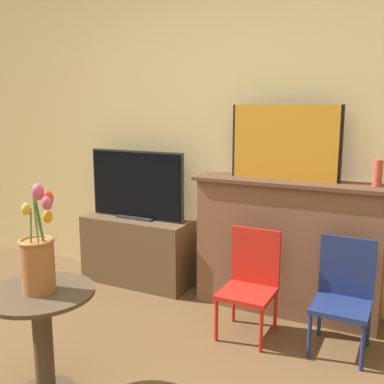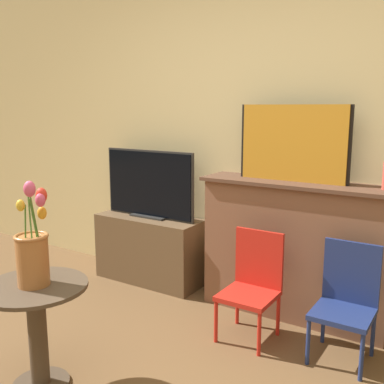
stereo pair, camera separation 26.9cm
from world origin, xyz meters
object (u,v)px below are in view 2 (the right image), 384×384
painting (293,143)px  vase_tulips (33,252)px  tv_monitor (149,185)px  chair_red (253,281)px  chair_blue (346,298)px

painting → vase_tulips: size_ratio=1.38×
painting → tv_monitor: painting is taller
painting → vase_tulips: 1.79m
chair_red → chair_blue: size_ratio=1.00×
chair_red → chair_blue: same height
tv_monitor → chair_blue: tv_monitor is taller
tv_monitor → chair_blue: (1.70, -0.32, -0.46)m
chair_blue → chair_red: bearing=-173.2°
vase_tulips → tv_monitor: bearing=106.1°
chair_red → chair_blue: bearing=6.8°
painting → chair_blue: painting is taller
tv_monitor → painting: bearing=1.9°
vase_tulips → chair_red: bearing=57.8°
chair_blue → vase_tulips: vase_tulips is taller
chair_red → vase_tulips: vase_tulips is taller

